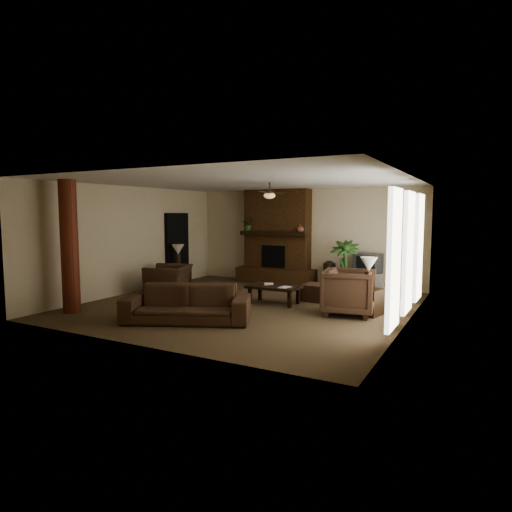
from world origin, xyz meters
The scene contains 23 objects.
room_shell centered at (0.00, 0.00, 1.40)m, with size 7.00×7.00×7.00m.
fireplace centered at (-0.80, 3.22, 1.16)m, with size 2.40×0.70×2.80m.
windows centered at (3.45, 0.20, 1.35)m, with size 0.08×3.65×2.35m.
log_column centered at (-2.95, -2.40, 1.40)m, with size 0.36×0.36×2.80m, color maroon.
doorway centered at (-3.44, 1.80, 1.05)m, with size 0.10×1.00×2.10m, color black.
ceiling_fan centered at (0.40, 0.30, 2.53)m, with size 1.35×1.35×0.37m.
sofa centered at (-0.31, -1.88, 0.47)m, with size 2.43×0.71×0.95m, color #3D281A.
armchair_left centered at (-2.46, 0.20, 0.50)m, with size 1.15×0.75×1.01m, color #3D281A.
armchair_right centered at (2.32, 0.17, 0.52)m, with size 1.02×0.95×1.05m, color #3D281A.
coffee_table centered at (0.46, 0.42, 0.37)m, with size 1.20×0.70×0.43m.
ottoman centered at (1.21, 1.23, 0.20)m, with size 0.60×0.60×0.40m, color #3D281A.
tv_stand centered at (1.93, 3.15, 0.25)m, with size 0.85×0.50×0.50m, color silver.
tv centered at (1.97, 3.14, 0.76)m, with size 0.75×0.66×0.52m.
floor_vase centered at (0.88, 3.15, 0.43)m, with size 0.34×0.34×0.77m.
floor_plant centered at (1.42, 2.75, 0.39)m, with size 0.77×1.38×0.77m, color #2C5120.
side_table_left centered at (-3.07, 1.42, 0.28)m, with size 0.50×0.50×0.55m, color black.
lamp_left centered at (-3.11, 1.42, 1.00)m, with size 0.46×0.46×0.65m.
side_table_right centered at (2.67, 0.36, 0.28)m, with size 0.50×0.50×0.55m, color black.
lamp_right centered at (2.65, 0.40, 1.00)m, with size 0.38×0.38×0.65m.
mantel_plant centered at (-1.65, 2.98, 1.72)m, with size 0.38×0.42×0.33m, color #2C5120.
mantel_vase centered at (0.04, 3.01, 1.67)m, with size 0.22×0.23×0.22m, color brown.
book_a centered at (0.21, 0.42, 0.57)m, with size 0.22×0.03×0.29m, color #999999.
book_b centered at (0.71, 0.27, 0.58)m, with size 0.21×0.02×0.29m, color #999999.
Camera 1 is at (4.83, -8.62, 2.12)m, focal length 30.70 mm.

